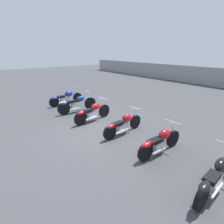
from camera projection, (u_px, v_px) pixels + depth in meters
ground_plane at (99, 130)px, 7.30m from camera, size 60.00×60.00×0.00m
motorcycle_slot_0 at (66, 98)px, 10.61m from camera, size 0.73×2.19×0.97m
motorcycle_slot_1 at (77, 104)px, 9.30m from camera, size 0.65×2.22×1.04m
motorcycle_slot_2 at (92, 113)px, 8.08m from camera, size 0.70×2.06×1.00m
motorcycle_slot_3 at (123, 124)px, 6.83m from camera, size 0.57×2.05×0.95m
motorcycle_slot_4 at (160, 142)px, 5.51m from camera, size 0.62×1.95×0.95m
motorcycle_slot_5 at (216, 177)px, 4.00m from camera, size 0.72×2.14×0.97m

